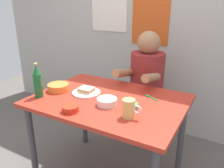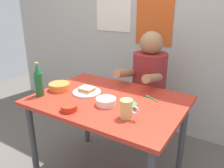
{
  "view_description": "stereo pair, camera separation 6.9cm",
  "coord_description": "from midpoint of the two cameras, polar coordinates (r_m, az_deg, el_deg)",
  "views": [
    {
      "loc": [
        0.78,
        -1.34,
        1.43
      ],
      "look_at": [
        0.0,
        0.05,
        0.84
      ],
      "focal_mm": 36.62,
      "sensor_mm": 36.0,
      "label": 1
    },
    {
      "loc": [
        0.84,
        -1.3,
        1.43
      ],
      "look_at": [
        0.0,
        0.05,
        0.84
      ],
      "focal_mm": 36.62,
      "sensor_mm": 36.0,
      "label": 2
    }
  ],
  "objects": [
    {
      "name": "beer_bottle",
      "position": [
        1.79,
        -16.81,
        0.75
      ],
      "size": [
        0.06,
        0.06,
        0.26
      ],
      "color": "#19602D",
      "rests_on": "dining_table"
    },
    {
      "name": "person_seated",
      "position": [
        2.18,
        10.13,
        2.28
      ],
      "size": [
        0.33,
        0.56,
        0.72
      ],
      "color": "maroon",
      "rests_on": "stool"
    },
    {
      "name": "dining_table",
      "position": [
        1.74,
        0.27,
        -6.49
      ],
      "size": [
        1.1,
        0.8,
        0.74
      ],
      "color": "#B72D1E",
      "rests_on": "ground"
    },
    {
      "name": "spoon",
      "position": [
        1.73,
        10.53,
        -3.31
      ],
      "size": [
        0.12,
        0.06,
        0.01
      ],
      "color": "#26A559",
      "rests_on": "dining_table"
    },
    {
      "name": "soup_bowl_orange",
      "position": [
        1.89,
        -11.96,
        -0.55
      ],
      "size": [
        0.17,
        0.17,
        0.05
      ],
      "color": "orange",
      "rests_on": "dining_table"
    },
    {
      "name": "plate_orange",
      "position": [
        1.8,
        -5.27,
        -2.11
      ],
      "size": [
        0.22,
        0.22,
        0.01
      ],
      "primitive_type": "cylinder",
      "color": "silver",
      "rests_on": "dining_table"
    },
    {
      "name": "rice_bowl_white",
      "position": [
        1.59,
        -0.25,
        -4.35
      ],
      "size": [
        0.14,
        0.14,
        0.05
      ],
      "color": "silver",
      "rests_on": "dining_table"
    },
    {
      "name": "beer_mug",
      "position": [
        1.41,
        5.09,
        -6.2
      ],
      "size": [
        0.13,
        0.08,
        0.12
      ],
      "color": "#D1BC66",
      "rests_on": "dining_table"
    },
    {
      "name": "wall_back",
      "position": [
        2.51,
        13.48,
        16.82
      ],
      "size": [
        4.4,
        0.09,
        2.6
      ],
      "color": "#ADA89E",
      "rests_on": "ground"
    },
    {
      "name": "stool",
      "position": [
        2.35,
        9.61,
        -7.34
      ],
      "size": [
        0.34,
        0.34,
        0.45
      ],
      "color": "#4C4C51",
      "rests_on": "ground"
    },
    {
      "name": "sandwich",
      "position": [
        1.79,
        -5.29,
        -1.37
      ],
      "size": [
        0.11,
        0.09,
        0.04
      ],
      "color": "beige",
      "rests_on": "plate_orange"
    },
    {
      "name": "dip_bowl_green",
      "position": [
        1.55,
        5.67,
        -5.45
      ],
      "size": [
        0.1,
        0.1,
        0.03
      ],
      "color": "#388C4C",
      "rests_on": "dining_table"
    },
    {
      "name": "sauce_bowl_chili",
      "position": [
        1.53,
        -9.41,
        -5.82
      ],
      "size": [
        0.11,
        0.11,
        0.04
      ],
      "color": "red",
      "rests_on": "dining_table"
    }
  ]
}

